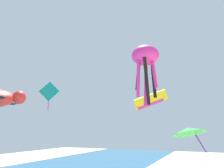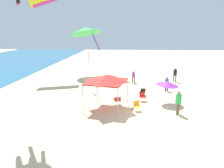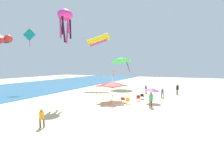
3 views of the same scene
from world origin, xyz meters
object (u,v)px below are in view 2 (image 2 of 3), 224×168
Objects in this scene: folding_chair_facing_ocean at (143,91)px; person_by_tent at (133,76)px; person_watching_sky at (167,83)px; person_kite_handler at (178,101)px; canopy_tent at (106,79)px; folding_chair_left_of_tent at (137,105)px; kite_delta_green at (85,30)px; beach_umbrella at (167,83)px; cooler_box at (117,98)px; folding_chair_near_cooler at (142,96)px; person_beachcomber at (175,73)px; banner_flag at (89,67)px.

folding_chair_facing_ocean is 5.55m from person_by_tent.
person_kite_handler is (-6.79, 0.32, 0.17)m from person_watching_sky.
canopy_tent reaches higher than folding_chair_left_of_tent.
folding_chair_left_of_tent is 0.43× the size of person_kite_handler.
person_kite_handler is at bearing 76.85° from kite_delta_green.
canopy_tent reaches higher than beach_umbrella.
cooler_box is (2.07, -0.82, -2.33)m from canopy_tent.
folding_chair_near_cooler is 15.07m from kite_delta_green.
canopy_tent reaches higher than person_kite_handler.
person_beachcomber is 0.30× the size of kite_delta_green.
banner_flag is at bearing 141.29° from folding_chair_near_cooler.
person_by_tent is at bearing -53.11° from banner_flag.
beach_umbrella reaches higher than person_watching_sky.
cooler_box is 5.91m from person_kite_handler.
canopy_tent is 4.80× the size of folding_chair_left_of_tent.
person_by_tent is (7.16, -1.73, 0.73)m from cooler_box.
folding_chair_left_of_tent reaches higher than cooler_box.
person_watching_sky is at bearing 94.84° from kite_delta_green.
folding_chair_facing_ocean and folding_chair_left_of_tent have the same top height.
folding_chair_facing_ocean is 13.84m from kite_delta_green.
folding_chair_facing_ocean is at bearing 64.36° from person_by_tent.
folding_chair_left_of_tent and folding_chair_near_cooler have the same top height.
beach_umbrella is at bearing 17.24° from folding_chair_left_of_tent.
person_by_tent is 10.86m from person_kite_handler.
person_beachcomber reaches higher than person_watching_sky.
cooler_box is at bearing 81.98° from beach_umbrella.
person_beachcomber is (8.76, -2.58, -0.76)m from beach_umbrella.
beach_umbrella is at bearing -22.13° from folding_chair_near_cooler.
person_beachcomber is (10.81, -5.31, 0.62)m from folding_chair_left_of_tent.
person_by_tent is at bearing -73.07° from person_watching_sky.
person_kite_handler is 0.30× the size of kite_delta_green.
folding_chair_left_of_tent is 8.15m from banner_flag.
beach_umbrella is 1.34× the size of person_watching_sky.
folding_chair_left_of_tent is 7.14m from person_watching_sky.
folding_chair_facing_ocean is 1.14× the size of cooler_box.
cooler_box is (-1.68, 2.49, -0.27)m from folding_chair_facing_ocean.
folding_chair_near_cooler is (0.57, 2.10, -1.39)m from beach_umbrella.
person_kite_handler is at bearing -43.71° from person_beachcomber.
beach_umbrella is at bearing -49.33° from person_beachcomber.
banner_flag is 2.68× the size of person_watching_sky.
folding_chair_left_of_tent is 9.84m from person_by_tent.
folding_chair_facing_ocean and folding_chair_near_cooler have the same top height.
canopy_tent is 14.88m from kite_delta_green.
kite_delta_green reaches higher than cooler_box.
person_by_tent is at bearing 99.62° from kite_delta_green.
person_kite_handler is (-0.56, -3.14, 0.65)m from folding_chair_left_of_tent.
folding_chair_left_of_tent is 0.51× the size of person_by_tent.
canopy_tent is at bearing 60.30° from kite_delta_green.
person_watching_sky is (6.23, -3.46, 0.48)m from folding_chair_left_of_tent.
folding_chair_left_of_tent is 3.25m from person_kite_handler.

